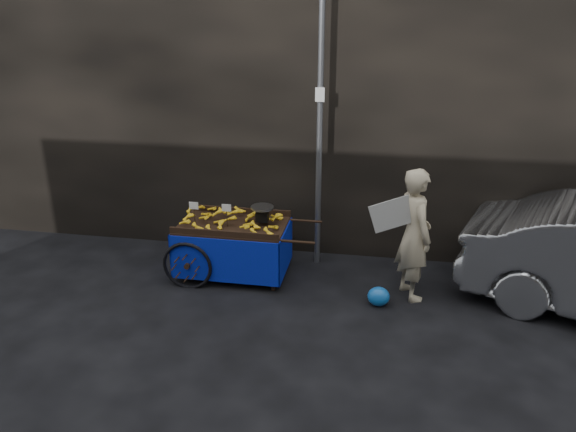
# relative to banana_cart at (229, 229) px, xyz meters

# --- Properties ---
(ground) EXTENTS (80.00, 80.00, 0.00)m
(ground) POSITION_rel_banana_cart_xyz_m (0.82, -0.72, -0.67)
(ground) COLOR black
(ground) RESTS_ON ground
(building_wall) EXTENTS (13.50, 2.00, 5.00)m
(building_wall) POSITION_rel_banana_cart_xyz_m (1.21, 1.88, 1.83)
(building_wall) COLOR black
(building_wall) RESTS_ON ground
(street_pole) EXTENTS (0.12, 0.10, 4.00)m
(street_pole) POSITION_rel_banana_cart_xyz_m (1.12, 0.58, 1.34)
(street_pole) COLOR slate
(street_pole) RESTS_ON ground
(banana_cart) EXTENTS (1.99, 1.01, 1.08)m
(banana_cart) POSITION_rel_banana_cart_xyz_m (0.00, 0.00, 0.00)
(banana_cart) COLOR black
(banana_cart) RESTS_ON ground
(vendor) EXTENTS (0.89, 0.73, 1.69)m
(vendor) POSITION_rel_banana_cart_xyz_m (2.41, -0.18, 0.18)
(vendor) COLOR #BCAD8C
(vendor) RESTS_ON ground
(plastic_bag) EXTENTS (0.28, 0.22, 0.25)m
(plastic_bag) POSITION_rel_banana_cart_xyz_m (2.03, -0.52, -0.54)
(plastic_bag) COLOR #175DB2
(plastic_bag) RESTS_ON ground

